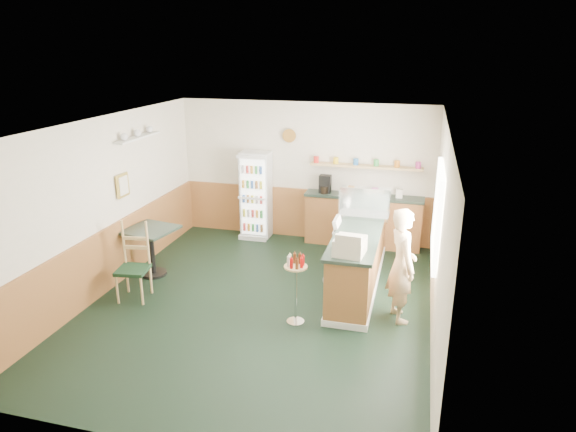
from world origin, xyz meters
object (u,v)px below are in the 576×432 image
(display_case, at_px, (365,203))
(shopkeeper, at_px, (402,265))
(cash_register, at_px, (350,246))
(cafe_table, at_px, (151,242))
(condiment_stand, at_px, (296,279))
(drinks_fridge, at_px, (256,195))
(cafe_chair, at_px, (135,258))

(display_case, height_order, shopkeeper, shopkeeper)
(cash_register, relative_size, cafe_table, 0.48)
(condiment_stand, bearing_deg, display_case, 70.14)
(drinks_fridge, relative_size, condiment_stand, 1.72)
(display_case, xyz_separation_m, cash_register, (0.00, -1.66, -0.12))
(condiment_stand, bearing_deg, cafe_chair, 176.28)
(shopkeeper, height_order, cafe_chair, shopkeeper)
(condiment_stand, distance_m, cafe_chair, 2.57)
(display_case, bearing_deg, drinks_fridge, 152.15)
(drinks_fridge, distance_m, condiment_stand, 3.51)
(drinks_fridge, bearing_deg, shopkeeper, -41.46)
(drinks_fridge, height_order, cash_register, drinks_fridge)
(shopkeeper, bearing_deg, cafe_table, 61.99)
(condiment_stand, bearing_deg, shopkeeper, 19.14)
(display_case, relative_size, cafe_chair, 0.68)
(cafe_chair, bearing_deg, shopkeeper, -4.15)
(cafe_table, height_order, cafe_chair, cafe_chair)
(shopkeeper, relative_size, cafe_table, 1.87)
(shopkeeper, bearing_deg, cafe_chair, 72.64)
(display_case, xyz_separation_m, cafe_table, (-3.40, -0.99, -0.66))
(cash_register, relative_size, cafe_chair, 0.35)
(cash_register, height_order, cafe_chair, cash_register)
(drinks_fridge, height_order, cafe_table, drinks_fridge)
(drinks_fridge, xyz_separation_m, cafe_table, (-1.11, -2.20, -0.28))
(display_case, bearing_deg, cafe_table, -163.71)
(cafe_table, bearing_deg, cash_register, -11.09)
(display_case, height_order, cafe_table, display_case)
(condiment_stand, height_order, cafe_chair, cafe_chair)
(display_case, xyz_separation_m, cafe_chair, (-3.25, -1.75, -0.62))
(drinks_fridge, relative_size, cafe_chair, 1.45)
(cafe_table, bearing_deg, shopkeeper, -6.07)
(drinks_fridge, relative_size, cash_register, 4.15)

